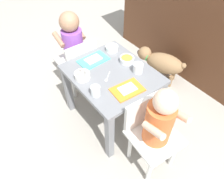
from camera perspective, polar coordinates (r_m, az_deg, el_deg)
The scene contains 14 objects.
ground_plane at distance 1.78m, azimuth -0.00°, elevation -6.71°, with size 7.00×7.00×0.00m, color #9E998E.
kitchen_cabinet_back at distance 2.10m, azimuth 22.88°, elevation 15.10°, with size 1.68×0.36×0.92m, color #56331E.
dining_table at distance 1.50m, azimuth -0.00°, elevation 2.06°, with size 0.59×0.51×0.46m.
seated_child_left at distance 1.75m, azimuth -10.11°, elevation 11.53°, with size 0.28×0.28×0.71m.
seated_child_right at distance 1.24m, azimuth 11.88°, elevation -8.50°, with size 0.30×0.30×0.69m.
dog at distance 2.01m, azimuth 12.93°, elevation 7.04°, with size 0.44×0.30×0.30m.
food_tray_left at distance 1.55m, azimuth -4.96°, elevation 7.84°, with size 0.14×0.21×0.02m.
food_tray_right at distance 1.33m, azimuth 4.09°, elevation 0.00°, with size 0.15×0.21×0.02m.
water_cup_left at distance 1.29m, azimuth -4.38°, elevation -0.51°, with size 0.06×0.06×0.06m.
water_cup_right at distance 1.45m, azimuth 6.89°, elevation 5.54°, with size 0.07×0.07×0.07m.
veggie_bowl_near at distance 1.64m, azimuth -0.03°, elevation 10.92°, with size 0.09×0.09×0.04m.
veggie_bowl_far at distance 1.53m, azimuth 3.95°, elevation 7.96°, with size 0.10×0.10×0.03m.
cereal_bowl_right_side at distance 1.41m, azimuth -7.86°, elevation 3.72°, with size 0.10×0.10×0.04m.
spoon_by_left_tray at distance 1.41m, azimuth -1.26°, elevation 3.17°, with size 0.07×0.09×0.01m.
Camera 1 is at (0.86, -0.66, 1.41)m, focal length 34.52 mm.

